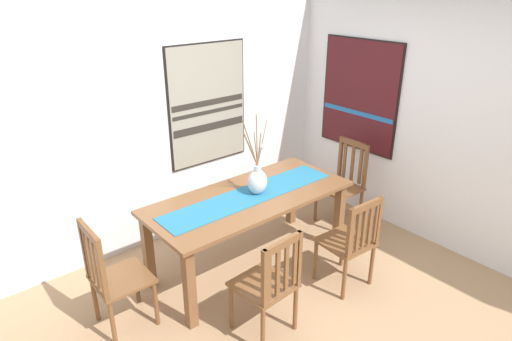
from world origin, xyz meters
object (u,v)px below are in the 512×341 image
centerpiece_vase (257,180)px  chair_2 (269,283)px  chair_1 (343,183)px  chair_3 (351,241)px  painting_on_back_wall (208,105)px  painting_on_side_wall (360,96)px  dining_table (250,206)px  chair_0 (113,276)px

centerpiece_vase → chair_2: size_ratio=0.82×
chair_1 → chair_3: chair_1 is taller
painting_on_back_wall → painting_on_side_wall: size_ratio=1.03×
painting_on_side_wall → chair_1: bearing=-155.4°
chair_1 → chair_3: bearing=-137.1°
chair_1 → painting_on_back_wall: painting_on_back_wall is taller
dining_table → chair_2: bearing=-120.2°
chair_0 → chair_3: size_ratio=1.06×
chair_2 → chair_0: bearing=136.5°
chair_0 → painting_on_back_wall: 2.06m
chair_2 → chair_3: (0.95, -0.02, 0.00)m
dining_table → chair_1: (1.37, 0.00, -0.17)m
chair_1 → chair_3: size_ratio=1.06×
chair_2 → painting_on_side_wall: size_ratio=0.73×
centerpiece_vase → painting_on_side_wall: 1.75m
chair_0 → painting_on_side_wall: 3.23m
painting_on_side_wall → chair_2: bearing=-156.2°
chair_2 → painting_on_back_wall: (0.71, 1.81, 0.90)m
dining_table → chair_2: size_ratio=2.13×
dining_table → painting_on_side_wall: (1.75, 0.18, 0.74)m
chair_2 → painting_on_back_wall: bearing=68.4°
dining_table → painting_on_back_wall: (0.25, 1.00, 0.72)m
dining_table → chair_0: size_ratio=2.03×
chair_2 → centerpiece_vase: bearing=55.1°
painting_on_side_wall → dining_table: bearing=-174.3°
chair_2 → painting_on_side_wall: painting_on_side_wall is taller
centerpiece_vase → painting_on_side_wall: bearing=6.5°
chair_2 → painting_on_back_wall: 2.14m
dining_table → chair_3: chair_3 is taller
dining_table → centerpiece_vase: 0.26m
chair_3 → painting_on_side_wall: 1.85m
dining_table → chair_1: size_ratio=2.04×
dining_table → painting_on_side_wall: painting_on_side_wall is taller
painting_on_back_wall → centerpiece_vase: bearing=-99.3°
chair_0 → chair_2: 1.21m
chair_2 → chair_3: chair_2 is taller
dining_table → painting_on_back_wall: bearing=76.1°
dining_table → chair_3: size_ratio=2.16×
chair_3 → painting_on_back_wall: 2.05m
chair_3 → dining_table: bearing=120.6°
chair_0 → chair_3: 2.02m
centerpiece_vase → painting_on_back_wall: (0.17, 1.02, 0.47)m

